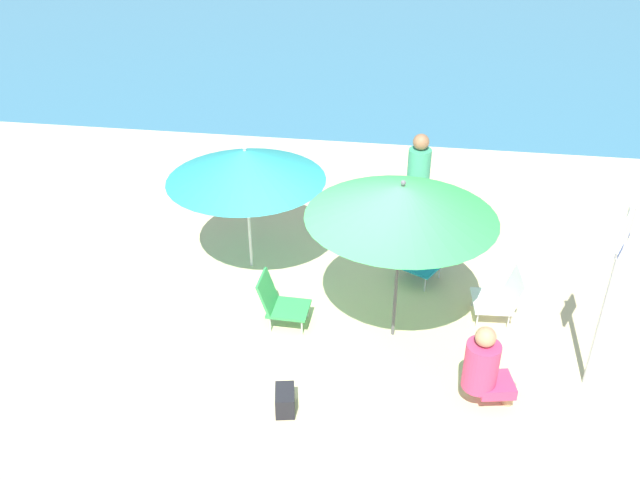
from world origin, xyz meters
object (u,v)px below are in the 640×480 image
Objects in this scene: beach_chair_a at (279,301)px; beach_bag at (285,400)px; beach_chair_b at (502,296)px; warning_sign at (614,274)px; umbrella_teal at (246,165)px; person_b at (417,195)px; umbrella_green at (402,201)px; person_a at (485,367)px; beach_chair_c at (423,257)px.

beach_chair_a is 1.46m from beach_bag.
warning_sign reaches higher than beach_chair_b.
beach_chair_b is 1.74m from warning_sign.
person_b is at bearing 16.98° from umbrella_teal.
beach_chair_b is 3.02m from beach_bag.
warning_sign is (0.84, -1.05, 1.10)m from beach_chair_b.
umbrella_green reaches higher than person_b.
warning_sign is at bearing -22.80° from umbrella_teal.
person_a is at bearing 103.19° from person_b.
person_a reaches higher than beach_chair_a.
warning_sign is (1.16, 0.50, 0.92)m from person_a.
umbrella_teal is 3.27× the size of beach_chair_b.
person_a is 0.46× the size of warning_sign.
warning_sign reaches higher than beach_chair_c.
person_a is (3.00, -2.25, -1.03)m from umbrella_teal.
beach_bag is (1.00, -2.63, -1.40)m from umbrella_teal.
beach_chair_c is 2.81m from warning_sign.
beach_chair_c is 2.43m from person_a.
beach_chair_b is 0.84× the size of beach_chair_c.
warning_sign reaches higher than person_b.
beach_chair_b is 0.29× the size of warning_sign.
person_a is 3.17× the size of beach_bag.
beach_bag is at bearing -69.11° from umbrella_teal.
beach_chair_a is 0.37× the size of person_b.
beach_chair_a is at bearing -179.97° from umbrella_green.
person_b is (1.55, 1.90, 0.60)m from beach_chair_a.
beach_chair_c is at bearing -43.65° from beach_chair_b.
umbrella_green is at bearing -168.50° from warning_sign.
umbrella_teal is 3.88m from person_a.
person_b is 5.76× the size of beach_bag.
umbrella_teal is 6.59× the size of beach_bag.
warning_sign reaches higher than umbrella_teal.
umbrella_teal is 2.08× the size of person_a.
beach_chair_b is at bearing -11.85° from umbrella_teal.
umbrella_green is 1.91m from person_a.
beach_bag is (-1.99, -0.38, -0.38)m from person_a.
beach_chair_b is at bearing 12.38° from beach_chair_a.
beach_chair_a reaches higher than beach_chair_c.
umbrella_green reaches higher than beach_chair_c.
umbrella_green is 2.41m from beach_bag.
beach_chair_c is at bearing 63.65° from beach_bag.
beach_chair_b is 1.59m from person_a.
warning_sign is at bearing 73.08° from beach_chair_c.
umbrella_green is 3.16× the size of beach_chair_a.
person_b is at bearing 154.32° from warning_sign.
umbrella_teal is 3.59m from beach_chair_b.
person_b is at bearing 70.08° from beach_bag.
umbrella_green reaches higher than beach_chair_a.
person_b is 0.84× the size of warning_sign.
beach_chair_a is 0.88× the size of beach_chair_c.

